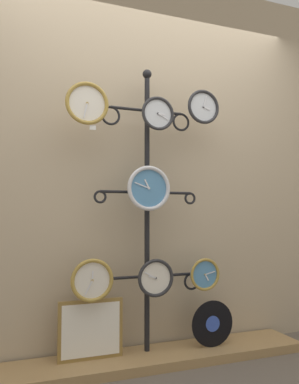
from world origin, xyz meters
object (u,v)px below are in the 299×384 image
(clock_bottom_left, at_px, (92,280))
(clock_bottom_right, at_px, (205,274))
(picture_frame, at_px, (91,330))
(display_stand, at_px, (147,262))
(clock_top_center, at_px, (158,114))
(clock_top_right, at_px, (203,107))
(clock_top_left, at_px, (87,103))
(clock_bottom_center, at_px, (156,278))
(clock_middle_center, at_px, (149,188))
(vinyl_record, at_px, (213,324))

(clock_bottom_left, height_order, clock_bottom_right, clock_bottom_left)
(clock_bottom_left, xyz_separation_m, picture_frame, (0.01, 0.06, -0.32))
(display_stand, xyz_separation_m, clock_top_center, (0.04, -0.10, 1.00))
(clock_top_right, distance_m, clock_bottom_left, 1.42)
(clock_bottom_right, bearing_deg, clock_top_left, -178.83)
(clock_bottom_center, bearing_deg, clock_top_center, 22.62)
(clock_bottom_right, bearing_deg, clock_top_center, -177.11)
(display_stand, relative_size, clock_bottom_right, 8.85)
(display_stand, xyz_separation_m, clock_top_right, (0.40, -0.08, 1.09))
(clock_top_right, distance_m, clock_bottom_right, 1.18)
(display_stand, relative_size, clock_top_left, 7.19)
(clock_top_right, bearing_deg, display_stand, 169.14)
(clock_bottom_right, xyz_separation_m, picture_frame, (-0.78, 0.06, -0.31))
(clock_middle_center, bearing_deg, vinyl_record, -0.52)
(vinyl_record, bearing_deg, clock_bottom_right, 171.97)
(clock_bottom_left, bearing_deg, display_stand, 11.78)
(picture_frame, bearing_deg, clock_top_left, -125.35)
(display_stand, height_order, picture_frame, display_stand)
(clock_bottom_center, xyz_separation_m, picture_frame, (-0.41, 0.08, -0.31))
(clock_middle_center, bearing_deg, clock_bottom_center, -30.12)
(clock_top_left, height_order, clock_bottom_left, clock_top_left)
(clock_bottom_left, bearing_deg, clock_middle_center, -0.53)
(clock_middle_center, xyz_separation_m, picture_frame, (-0.37, 0.06, -0.90))
(clock_middle_center, height_order, clock_bottom_right, clock_middle_center)
(clock_bottom_center, bearing_deg, clock_top_left, 178.87)
(clock_top_center, xyz_separation_m, clock_bottom_right, (0.36, 0.02, -1.10))
(clock_bottom_right, bearing_deg, clock_bottom_center, -176.02)
(clock_bottom_right, height_order, vinyl_record, clock_bottom_right)
(clock_top_right, relative_size, clock_bottom_center, 1.00)
(display_stand, bearing_deg, clock_top_right, -10.86)
(clock_bottom_left, relative_size, clock_bottom_right, 1.20)
(display_stand, relative_size, clock_bottom_left, 7.37)
(clock_top_center, xyz_separation_m, picture_frame, (-0.43, 0.08, -1.41))
(display_stand, bearing_deg, clock_bottom_right, -11.66)
(clock_middle_center, bearing_deg, clock_bottom_right, 0.46)
(clock_top_left, relative_size, clock_middle_center, 0.92)
(clock_top_center, xyz_separation_m, clock_top_right, (0.36, 0.02, 0.09))
(clock_top_right, xyz_separation_m, vinyl_record, (0.05, -0.01, -1.52))
(clock_bottom_left, bearing_deg, clock_bottom_center, -3.64)
(clock_bottom_left, xyz_separation_m, vinyl_record, (0.84, -0.01, -0.35))
(clock_bottom_left, bearing_deg, vinyl_record, -0.52)
(clock_top_center, bearing_deg, clock_middle_center, 166.04)
(clock_middle_center, distance_m, clock_bottom_right, 0.72)
(clock_top_center, height_order, clock_bottom_center, clock_top_center)
(clock_bottom_left, distance_m, clock_bottom_right, 0.79)
(clock_top_center, height_order, vinyl_record, clock_top_center)
(display_stand, bearing_deg, clock_middle_center, -102.32)
(clock_top_center, distance_m, clock_middle_center, 0.51)
(clock_bottom_center, height_order, clock_bottom_right, clock_bottom_center)
(clock_top_left, xyz_separation_m, clock_top_right, (0.84, 0.02, 0.07))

